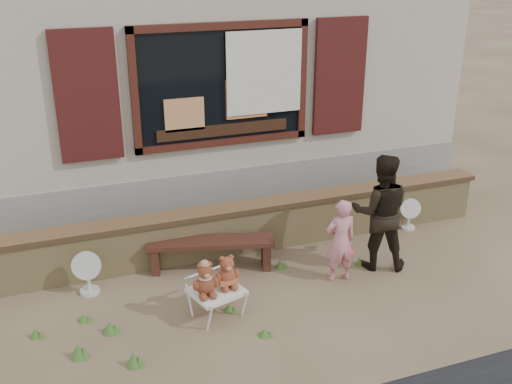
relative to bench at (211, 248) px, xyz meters
name	(u,v)px	position (x,y,z in m)	size (l,w,h in m)	color
ground	(273,285)	(0.58, -0.66, -0.30)	(80.00, 80.00, 0.00)	brown
shopfront	(179,59)	(0.58, 3.83, 1.70)	(8.04, 5.13, 4.00)	#A29883
brick_wall	(246,227)	(0.58, 0.34, 0.04)	(7.10, 0.36, 0.67)	tan
bench	(211,248)	(0.00, 0.00, 0.00)	(1.63, 0.75, 0.41)	#381B13
folding_chair	(217,292)	(-0.24, -1.03, 0.00)	(0.65, 0.61, 0.33)	silver
teddy_bear_left	(205,278)	(-0.37, -1.07, 0.23)	(0.29, 0.25, 0.40)	brown
teddy_bear_right	(227,271)	(-0.10, -0.99, 0.23)	(0.28, 0.25, 0.39)	brown
child	(340,241)	(1.40, -0.80, 0.24)	(0.39, 0.26, 1.07)	pink
adult	(380,212)	(2.02, -0.65, 0.46)	(0.73, 0.57, 1.51)	black
fan_left	(88,272)	(-1.52, -0.05, -0.02)	(0.36, 0.23, 0.55)	silver
fan_right	(409,213)	(3.02, 0.14, -0.06)	(0.31, 0.20, 0.48)	silver
grass_tufts	(152,325)	(-0.97, -1.06, -0.23)	(4.09, 1.43, 0.16)	#416628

